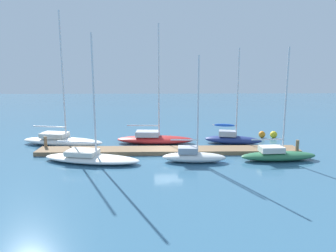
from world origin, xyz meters
TOP-DOWN VIEW (x-y plane):
  - ground_plane at (0.00, 0.00)m, footprint 120.00×120.00m
  - dock_pier at (0.00, 0.00)m, footprint 22.89×2.11m
  - dock_piling_near_end at (-11.05, 0.91)m, footprint 0.28×0.28m
  - dock_piling_far_end at (11.05, -0.91)m, footprint 0.28×0.28m
  - sailboat_0 at (-10.25, 3.00)m, footprint 8.42×3.91m
  - sailboat_1 at (-6.25, -2.73)m, footprint 8.19×4.05m
  - sailboat_2 at (-1.31, 3.46)m, footprint 7.63×2.73m
  - sailboat_3 at (1.91, -2.86)m, footprint 5.14×1.96m
  - sailboat_4 at (6.31, 3.13)m, footprint 5.72×2.86m
  - sailboat_5 at (8.76, -2.59)m, footprint 6.27×2.09m
  - mooring_buoy_yellow at (11.23, 5.50)m, footprint 0.74×0.74m
  - mooring_buoy_orange at (10.04, 5.68)m, footprint 0.71×0.71m

SIDE VIEW (x-z plane):
  - ground_plane at x=0.00m, z-range 0.00..0.00m
  - dock_pier at x=0.00m, z-range 0.00..0.35m
  - mooring_buoy_orange at x=10.04m, z-range 0.00..0.71m
  - mooring_buoy_yellow at x=11.23m, z-range 0.00..0.74m
  - sailboat_1 at x=-6.25m, z-range -4.56..5.40m
  - sailboat_5 at x=8.76m, z-range -3.98..4.99m
  - sailboat_3 at x=1.91m, z-range -3.64..4.68m
  - sailboat_2 at x=-1.31m, z-range -5.16..6.22m
  - sailboat_0 at x=-10.25m, z-range -5.69..6.75m
  - sailboat_4 at x=6.31m, z-range -4.01..5.16m
  - dock_piling_near_end at x=-11.05m, z-range 0.00..1.27m
  - dock_piling_far_end at x=11.05m, z-range 0.00..1.27m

